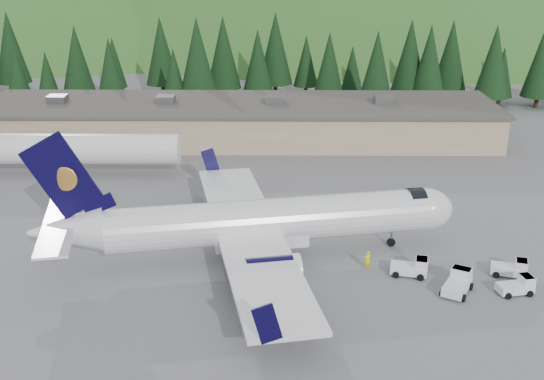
% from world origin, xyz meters
% --- Properties ---
extents(ground, '(600.00, 600.00, 0.00)m').
position_xyz_m(ground, '(0.00, 0.00, 0.00)').
color(ground, '#5C5C61').
extents(airliner, '(36.69, 34.65, 12.22)m').
position_xyz_m(airliner, '(-1.06, -0.21, 3.26)').
color(airliner, white).
rests_on(airliner, ground).
extents(second_airliner, '(27.50, 11.00, 10.05)m').
position_xyz_m(second_airliner, '(-24.92, 22.00, 3.32)').
color(second_airliner, white).
rests_on(second_airliner, ground).
extents(baggage_tug_a, '(3.25, 2.34, 1.60)m').
position_xyz_m(baggage_tug_a, '(11.71, -3.56, 0.71)').
color(baggage_tug_a, white).
rests_on(baggage_tug_a, ground).
extents(baggage_tug_b, '(3.14, 2.36, 1.52)m').
position_xyz_m(baggage_tug_b, '(19.93, -3.58, 0.68)').
color(baggage_tug_b, white).
rests_on(baggage_tug_b, ground).
extents(baggage_tug_c, '(3.04, 3.58, 1.71)m').
position_xyz_m(baggage_tug_c, '(14.81, -6.28, 0.77)').
color(baggage_tug_c, white).
rests_on(baggage_tug_c, ground).
extents(terminal_building, '(71.00, 17.00, 6.10)m').
position_xyz_m(terminal_building, '(-5.01, 38.00, 2.62)').
color(terminal_building, '#9D8769').
rests_on(terminal_building, ground).
extents(baggage_tug_d, '(2.97, 2.11, 1.47)m').
position_xyz_m(baggage_tug_d, '(19.44, -6.54, 0.66)').
color(baggage_tug_d, white).
rests_on(baggage_tug_d, ground).
extents(ramp_worker, '(0.70, 0.58, 1.67)m').
position_xyz_m(ramp_worker, '(8.13, -2.51, 0.83)').
color(ramp_worker, '#F3FD01').
rests_on(ramp_worker, ground).
extents(tree_line, '(114.22, 19.17, 14.18)m').
position_xyz_m(tree_line, '(-5.73, 60.85, 7.65)').
color(tree_line, black).
rests_on(tree_line, ground).
extents(hills, '(614.00, 330.00, 300.00)m').
position_xyz_m(hills, '(53.34, 207.38, -82.80)').
color(hills, '#326521').
rests_on(hills, ground).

